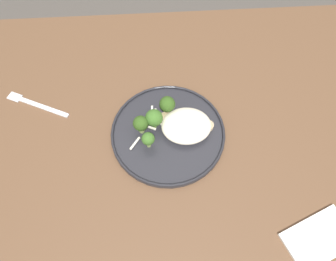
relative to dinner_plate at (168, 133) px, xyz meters
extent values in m
plane|color=#47423D|center=(-0.06, 0.04, -0.75)|extent=(6.00, 6.00, 0.00)
cube|color=brown|center=(-0.06, 0.04, -0.03)|extent=(1.40, 1.00, 0.04)
cube|color=#4B3422|center=(-0.70, -0.40, -0.40)|extent=(0.06, 0.06, 0.70)
cube|color=#4B3422|center=(0.58, -0.40, -0.40)|extent=(0.06, 0.06, 0.70)
cylinder|color=#232328|center=(0.00, 0.00, 0.00)|extent=(0.29, 0.29, 0.01)
torus|color=black|center=(0.00, 0.00, 0.01)|extent=(0.29, 0.29, 0.01)
ellipsoid|color=beige|center=(-0.05, -0.01, 0.02)|extent=(0.13, 0.11, 0.04)
cylinder|color=#DBB77A|center=(-0.04, 0.00, 0.01)|extent=(0.03, 0.03, 0.01)
cylinder|color=#8E774F|center=(-0.04, 0.00, 0.02)|extent=(0.02, 0.02, 0.00)
cylinder|color=#E5C689|center=(0.00, -0.03, 0.01)|extent=(0.03, 0.03, 0.01)
cylinder|color=#958159|center=(0.00, -0.03, 0.02)|extent=(0.03, 0.03, 0.00)
cylinder|color=beige|center=(-0.10, -0.01, 0.01)|extent=(0.03, 0.03, 0.01)
cylinder|color=#988766|center=(-0.10, -0.01, 0.02)|extent=(0.03, 0.03, 0.00)
cylinder|color=beige|center=(-0.04, -0.04, 0.01)|extent=(0.04, 0.04, 0.01)
cylinder|color=#988766|center=(-0.04, -0.04, 0.02)|extent=(0.03, 0.03, 0.00)
cylinder|color=#89A356|center=(0.03, -0.02, 0.01)|extent=(0.02, 0.02, 0.02)
sphere|color=#386023|center=(0.03, -0.02, 0.04)|extent=(0.04, 0.04, 0.04)
cylinder|color=#7A994C|center=(0.00, -0.06, 0.02)|extent=(0.02, 0.02, 0.03)
sphere|color=#2D4C19|center=(0.00, -0.06, 0.04)|extent=(0.04, 0.04, 0.04)
cylinder|color=#89A356|center=(0.05, 0.03, 0.01)|extent=(0.01, 0.01, 0.03)
sphere|color=#386023|center=(0.05, 0.03, 0.04)|extent=(0.03, 0.03, 0.03)
cylinder|color=#89A356|center=(0.07, -0.01, 0.01)|extent=(0.02, 0.02, 0.02)
sphere|color=#2D4C19|center=(0.07, -0.01, 0.04)|extent=(0.04, 0.04, 0.04)
cube|color=silver|center=(0.02, -0.04, 0.01)|extent=(0.02, 0.05, 0.00)
cube|color=silver|center=(0.04, -0.06, 0.01)|extent=(0.01, 0.04, 0.00)
cube|color=silver|center=(0.05, -0.02, 0.01)|extent=(0.05, 0.03, 0.00)
cube|color=silver|center=(0.08, 0.03, 0.01)|extent=(0.03, 0.04, 0.00)
cube|color=silver|center=(0.33, -0.10, -0.01)|extent=(0.14, 0.07, 0.00)
cube|color=silver|center=(0.41, -0.14, -0.01)|extent=(0.04, 0.04, 0.00)
cube|color=white|center=(-0.31, 0.28, 0.00)|extent=(0.17, 0.14, 0.01)
camera|label=1|loc=(0.02, 0.37, 0.68)|focal=32.43mm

